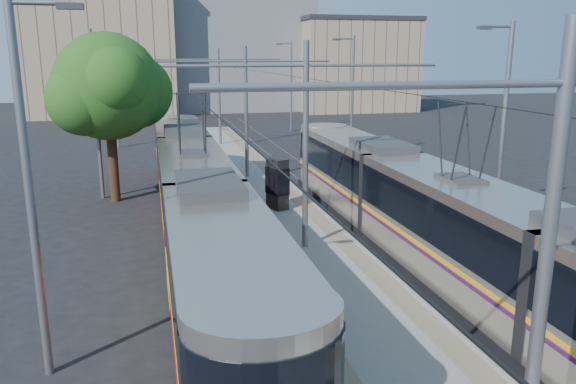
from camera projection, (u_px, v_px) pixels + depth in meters
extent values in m
plane|color=black|center=(402.00, 377.00, 12.23)|extent=(160.00, 160.00, 0.00)
cube|color=gray|center=(257.00, 191.00, 28.24)|extent=(4.00, 50.00, 0.30)
cube|color=gray|center=(229.00, 190.00, 27.87)|extent=(0.70, 50.00, 0.01)
cube|color=gray|center=(285.00, 187.00, 28.53)|extent=(0.70, 50.00, 0.01)
cube|color=gray|center=(170.00, 199.00, 27.27)|extent=(0.07, 70.00, 0.03)
cube|color=gray|center=(200.00, 197.00, 27.60)|extent=(0.07, 70.00, 0.03)
cube|color=gray|center=(312.00, 191.00, 28.93)|extent=(0.07, 70.00, 0.03)
cube|color=gray|center=(339.00, 189.00, 29.26)|extent=(0.07, 70.00, 0.03)
cube|color=black|center=(196.00, 236.00, 21.15)|extent=(2.30, 27.73, 0.40)
cube|color=#A7A499|center=(194.00, 193.00, 20.76)|extent=(2.40, 26.13, 2.90)
cube|color=black|center=(194.00, 180.00, 20.64)|extent=(2.43, 26.13, 1.30)
cube|color=#E1AD0B|center=(195.00, 204.00, 20.86)|extent=(2.43, 26.13, 0.12)
cube|color=#BD0A0C|center=(195.00, 217.00, 20.98)|extent=(2.42, 26.13, 1.10)
cube|color=#2D2D30|center=(193.00, 151.00, 20.38)|extent=(1.68, 3.00, 0.30)
cube|color=black|center=(453.00, 280.00, 16.97)|extent=(2.30, 28.11, 0.40)
cube|color=#B5AFA6|center=(457.00, 228.00, 16.57)|extent=(2.40, 26.51, 2.90)
cube|color=black|center=(458.00, 212.00, 16.45)|extent=(2.43, 26.51, 1.30)
cube|color=orange|center=(456.00, 241.00, 16.67)|extent=(2.43, 26.51, 0.12)
cube|color=#3A123F|center=(455.00, 246.00, 16.70)|extent=(2.43, 26.51, 0.10)
cube|color=#2D2D30|center=(461.00, 175.00, 16.19)|extent=(1.68, 3.00, 0.30)
cylinder|color=slate|center=(543.00, 287.00, 7.55)|extent=(0.20, 0.20, 7.00)
cylinder|color=slate|center=(567.00, 83.00, 6.91)|extent=(9.20, 0.10, 0.10)
cylinder|color=slate|center=(306.00, 148.00, 18.88)|extent=(0.20, 0.20, 7.00)
cylinder|color=slate|center=(306.00, 65.00, 18.23)|extent=(9.20, 0.10, 0.10)
cylinder|color=slate|center=(246.00, 113.00, 30.20)|extent=(0.20, 0.20, 7.00)
cylinder|color=slate|center=(245.00, 61.00, 29.55)|extent=(9.20, 0.10, 0.10)
cylinder|color=slate|center=(219.00, 97.00, 41.52)|extent=(0.20, 0.20, 7.00)
cylinder|color=slate|center=(218.00, 59.00, 40.88)|extent=(9.20, 0.10, 0.10)
cylinder|color=black|center=(180.00, 83.00, 26.12)|extent=(0.02, 70.00, 0.02)
cylinder|color=black|center=(327.00, 81.00, 27.78)|extent=(0.02, 70.00, 0.02)
cylinder|color=slate|center=(30.00, 198.00, 11.44)|extent=(0.18, 0.18, 8.00)
cube|color=#2D2D30|center=(70.00, 6.00, 10.80)|extent=(0.50, 0.22, 0.12)
cylinder|color=slate|center=(97.00, 116.00, 26.54)|extent=(0.18, 0.18, 8.00)
cube|color=#2D2D30|center=(115.00, 34.00, 25.90)|extent=(0.50, 0.22, 0.12)
cylinder|color=slate|center=(115.00, 94.00, 41.63)|extent=(0.18, 0.18, 8.00)
cube|color=#2D2D30|center=(127.00, 42.00, 40.99)|extent=(0.50, 0.22, 0.12)
cylinder|color=slate|center=(503.00, 134.00, 20.55)|extent=(0.18, 0.18, 8.00)
cube|color=#2D2D30|center=(485.00, 28.00, 19.41)|extent=(0.50, 0.22, 0.12)
cylinder|color=slate|center=(352.00, 101.00, 35.65)|extent=(0.18, 0.18, 8.00)
cube|color=#2D2D30|center=(337.00, 39.00, 34.50)|extent=(0.50, 0.22, 0.12)
cylinder|color=slate|center=(291.00, 87.00, 50.75)|extent=(0.18, 0.18, 8.00)
cube|color=#2D2D30|center=(279.00, 44.00, 49.60)|extent=(0.50, 0.22, 0.12)
cube|color=black|center=(277.00, 184.00, 24.28)|extent=(0.89, 1.11, 2.22)
cube|color=black|center=(277.00, 180.00, 24.24)|extent=(0.94, 1.16, 1.16)
cylinder|color=#382314|center=(114.00, 168.00, 26.59)|extent=(0.45, 0.45, 3.27)
sphere|color=#1C4A15|center=(107.00, 87.00, 25.69)|extent=(4.91, 4.91, 4.91)
sphere|color=#1C4A15|center=(136.00, 92.00, 26.81)|extent=(3.48, 3.48, 3.48)
cube|color=#9E856B|center=(103.00, 49.00, 64.77)|extent=(16.00, 12.00, 14.86)
cube|color=slate|center=(235.00, 43.00, 72.02)|extent=(18.00, 14.00, 16.58)
cube|color=#9E856B|center=(353.00, 67.00, 70.28)|extent=(14.00, 10.00, 10.75)
cube|color=#262328|center=(354.00, 20.00, 68.94)|extent=(14.28, 10.20, 0.50)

